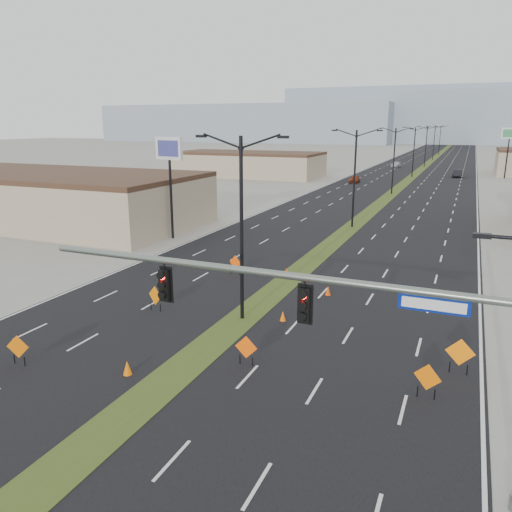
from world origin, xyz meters
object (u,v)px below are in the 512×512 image
at_px(construction_sign_0, 18,348).
at_px(streetlight_4, 426,145).
at_px(cone_3, 287,272).
at_px(car_far, 396,165).
at_px(construction_sign_1, 155,297).
at_px(pole_sign_west, 169,156).
at_px(streetlight_0, 241,224).
at_px(streetlight_2, 394,159).
at_px(streetlight_1, 355,176).
at_px(streetlight_6, 440,139).
at_px(cone_2, 283,316).
at_px(car_mid, 457,173).
at_px(cone_0, 127,368).
at_px(cone_1, 328,291).
at_px(signal_mast, 364,328).
at_px(construction_sign_5, 427,379).
at_px(car_left, 354,179).
at_px(construction_sign_3, 246,348).
at_px(construction_sign_4, 460,354).
at_px(pole_sign_east_far, 510,137).
at_px(streetlight_3, 414,150).
at_px(streetlight_5, 434,142).

bearing_deg(construction_sign_0, streetlight_4, 72.37).
bearing_deg(cone_3, car_far, 93.49).
relative_size(construction_sign_1, pole_sign_west, 0.16).
bearing_deg(streetlight_0, streetlight_2, 90.00).
xyz_separation_m(streetlight_1, construction_sign_1, (-5.17, -28.86, -4.54)).
distance_m(streetlight_6, cone_2, 167.51).
xyz_separation_m(streetlight_4, car_far, (-6.50, -4.45, -4.78)).
xyz_separation_m(car_mid, cone_0, (-10.47, -95.47, -0.42)).
height_order(streetlight_1, pole_sign_west, streetlight_1).
relative_size(car_mid, construction_sign_1, 3.05).
height_order(cone_1, pole_sign_west, pole_sign_west).
relative_size(streetlight_6, pole_sign_west, 1.06).
relative_size(car_mid, cone_2, 8.01).
bearing_deg(signal_mast, construction_sign_5, 72.32).
bearing_deg(streetlight_0, construction_sign_0, -127.76).
xyz_separation_m(car_left, car_far, (2.25, 38.10, -0.03)).
distance_m(car_mid, car_far, 24.99).
xyz_separation_m(streetlight_0, streetlight_6, (0.00, 168.00, 0.00)).
height_order(construction_sign_0, construction_sign_3, construction_sign_0).
xyz_separation_m(car_mid, construction_sign_4, (2.76, -89.74, 0.21)).
relative_size(streetlight_4, construction_sign_0, 7.02).
bearing_deg(construction_sign_1, construction_sign_5, 6.01).
bearing_deg(pole_sign_east_far, streetlight_0, -109.28).
distance_m(signal_mast, construction_sign_1, 16.95).
distance_m(streetlight_3, cone_3, 75.47).
height_order(streetlight_1, construction_sign_0, streetlight_1).
bearing_deg(pole_sign_west, cone_1, -18.50).
bearing_deg(streetlight_6, car_mid, -83.91).
bearing_deg(construction_sign_0, cone_1, 40.59).
bearing_deg(construction_sign_1, cone_1, 57.98).
bearing_deg(cone_2, signal_mast, -59.04).
distance_m(construction_sign_0, construction_sign_5, 17.70).
relative_size(construction_sign_3, cone_3, 2.40).
relative_size(construction_sign_1, pole_sign_east_far, 0.15).
bearing_deg(streetlight_1, cone_1, -81.36).
bearing_deg(cone_2, construction_sign_5, -33.78).
distance_m(streetlight_2, construction_sign_5, 61.80).
bearing_deg(streetlight_0, construction_sign_3, -63.55).
bearing_deg(streetlight_4, construction_sign_3, -88.78).
height_order(streetlight_2, construction_sign_5, streetlight_2).
xyz_separation_m(construction_sign_3, cone_1, (0.89, 10.75, -0.52)).
bearing_deg(pole_sign_west, cone_0, -50.77).
bearing_deg(construction_sign_5, car_far, 116.36).
height_order(streetlight_4, streetlight_6, same).
relative_size(car_left, cone_2, 6.84).
relative_size(streetlight_1, streetlight_5, 1.00).
relative_size(streetlight_2, construction_sign_0, 7.02).
bearing_deg(cone_1, streetlight_5, 91.44).
xyz_separation_m(signal_mast, streetlight_5, (-8.56, 150.00, 0.63)).
height_order(construction_sign_1, pole_sign_east_far, pole_sign_east_far).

